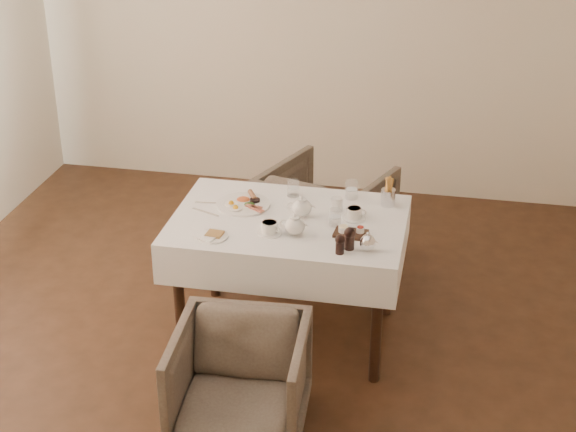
% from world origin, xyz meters
% --- Properties ---
extents(table, '(1.28, 0.88, 0.75)m').
position_xyz_m(table, '(0.12, 0.38, 0.64)').
color(table, black).
rests_on(table, ground).
extents(armchair_near, '(0.67, 0.69, 0.59)m').
position_xyz_m(armchair_near, '(0.06, -0.51, 0.30)').
color(armchair_near, '#4A3E36').
rests_on(armchair_near, ground).
extents(armchair_far, '(0.94, 0.95, 0.67)m').
position_xyz_m(armchair_far, '(0.19, 1.28, 0.34)').
color(armchair_far, '#4A3E36').
rests_on(armchair_far, ground).
extents(breakfast_plate, '(0.31, 0.31, 0.04)m').
position_xyz_m(breakfast_plate, '(-0.16, 0.50, 0.77)').
color(breakfast_plate, white).
rests_on(breakfast_plate, table).
extents(side_plate, '(0.18, 0.17, 0.02)m').
position_xyz_m(side_plate, '(-0.24, 0.09, 0.76)').
color(side_plate, white).
rests_on(side_plate, table).
extents(teapot_centre, '(0.16, 0.13, 0.12)m').
position_xyz_m(teapot_centre, '(0.18, 0.43, 0.82)').
color(teapot_centre, white).
rests_on(teapot_centre, table).
extents(teapot_front, '(0.15, 0.12, 0.12)m').
position_xyz_m(teapot_front, '(0.19, 0.21, 0.82)').
color(teapot_front, white).
rests_on(teapot_front, table).
extents(creamer, '(0.08, 0.08, 0.07)m').
position_xyz_m(creamer, '(0.36, 0.54, 0.79)').
color(creamer, white).
rests_on(creamer, table).
extents(teacup_near, '(0.13, 0.13, 0.07)m').
position_xyz_m(teacup_near, '(0.06, 0.20, 0.79)').
color(teacup_near, white).
rests_on(teacup_near, table).
extents(teacup_far, '(0.13, 0.13, 0.06)m').
position_xyz_m(teacup_far, '(0.47, 0.46, 0.78)').
color(teacup_far, white).
rests_on(teacup_far, table).
extents(glass_left, '(0.09, 0.09, 0.10)m').
position_xyz_m(glass_left, '(0.09, 0.68, 0.80)').
color(glass_left, silver).
rests_on(glass_left, table).
extents(glass_mid, '(0.07, 0.07, 0.09)m').
position_xyz_m(glass_mid, '(0.38, 0.36, 0.80)').
color(glass_mid, silver).
rests_on(glass_mid, table).
extents(glass_right, '(0.10, 0.10, 0.10)m').
position_xyz_m(glass_right, '(0.42, 0.72, 0.81)').
color(glass_right, silver).
rests_on(glass_right, table).
extents(condiment_board, '(0.18, 0.13, 0.05)m').
position_xyz_m(condiment_board, '(0.48, 0.26, 0.77)').
color(condiment_board, black).
rests_on(condiment_board, table).
extents(pepper_mill_left, '(0.07, 0.07, 0.11)m').
position_xyz_m(pepper_mill_left, '(0.45, 0.05, 0.81)').
color(pepper_mill_left, black).
rests_on(pepper_mill_left, table).
extents(pepper_mill_right, '(0.07, 0.07, 0.12)m').
position_xyz_m(pepper_mill_right, '(0.50, 0.11, 0.82)').
color(pepper_mill_right, black).
rests_on(pepper_mill_right, table).
extents(silver_pot, '(0.12, 0.10, 0.11)m').
position_xyz_m(silver_pot, '(0.59, 0.11, 0.81)').
color(silver_pot, white).
rests_on(silver_pot, table).
extents(fries_cup, '(0.08, 0.08, 0.17)m').
position_xyz_m(fries_cup, '(0.64, 0.66, 0.83)').
color(fries_cup, silver).
rests_on(fries_cup, table).
extents(cutlery_fork, '(0.19, 0.03, 0.00)m').
position_xyz_m(cutlery_fork, '(-0.35, 0.49, 0.76)').
color(cutlery_fork, silver).
rests_on(cutlery_fork, table).
extents(cutlery_knife, '(0.18, 0.08, 0.00)m').
position_xyz_m(cutlery_knife, '(-0.35, 0.37, 0.76)').
color(cutlery_knife, silver).
rests_on(cutlery_knife, table).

